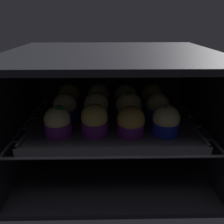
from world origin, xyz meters
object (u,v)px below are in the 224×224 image
at_px(muffin_row2_col2, 125,97).
at_px(muffin_row2_col1, 98,97).
at_px(muffin_row0_col3, 166,121).
at_px(muffin_row1_col1, 96,107).
at_px(muffin_row1_col0, 65,107).
at_px(muffin_row1_col2, 129,107).
at_px(muffin_row2_col3, 152,97).
at_px(muffin_row1_col3, 158,107).
at_px(muffin_row2_col0, 69,97).
at_px(muffin_row0_col0, 58,122).
at_px(muffin_row0_col2, 131,122).
at_px(muffin_row0_col1, 95,120).
at_px(baking_tray, 112,120).

bearing_deg(muffin_row2_col2, muffin_row2_col1, 177.97).
height_order(muffin_row0_col3, muffin_row1_col1, muffin_row1_col1).
xyz_separation_m(muffin_row1_col0, muffin_row2_col1, (0.10, 0.10, 0.00)).
height_order(muffin_row1_col2, muffin_row2_col3, muffin_row1_col2).
xyz_separation_m(muffin_row1_col3, muffin_row2_col0, (-0.29, 0.09, 0.00)).
bearing_deg(muffin_row0_col0, muffin_row0_col2, 0.08).
height_order(muffin_row0_col1, muffin_row2_col3, muffin_row0_col1).
bearing_deg(muffin_row0_col0, muffin_row2_col1, 63.03).
xyz_separation_m(muffin_row1_col1, muffin_row2_col1, (0.00, 0.10, -0.00)).
relative_size(baking_tray, muffin_row1_col2, 5.17).
distance_m(baking_tray, muffin_row1_col2, 0.07).
relative_size(muffin_row1_col2, muffin_row2_col3, 1.09).
xyz_separation_m(muffin_row0_col2, muffin_row2_col1, (-0.09, 0.19, 0.00)).
height_order(muffin_row0_col3, muffin_row2_col1, muffin_row2_col1).
xyz_separation_m(baking_tray, muffin_row1_col3, (0.14, -0.00, 0.04)).
distance_m(muffin_row0_col1, muffin_row0_col2, 0.10).
bearing_deg(muffin_row1_col2, muffin_row1_col3, 1.25).
bearing_deg(muffin_row0_col2, muffin_row0_col3, -0.28).
distance_m(muffin_row0_col0, muffin_row0_col1, 0.10).
height_order(muffin_row1_col1, muffin_row1_col2, muffin_row1_col2).
height_order(muffin_row0_col0, muffin_row2_col1, muffin_row0_col0).
bearing_deg(muffin_row1_col0, muffin_row2_col1, 44.43).
distance_m(muffin_row1_col2, muffin_row1_col3, 0.09).
height_order(muffin_row1_col3, muffin_row2_col2, same).
xyz_separation_m(muffin_row0_col1, muffin_row2_col3, (0.19, 0.19, -0.00)).
bearing_deg(muffin_row2_col0, muffin_row0_col1, -62.46).
xyz_separation_m(baking_tray, muffin_row0_col3, (0.14, -0.10, 0.04)).
bearing_deg(muffin_row2_col0, muffin_row1_col3, -18.21).
distance_m(baking_tray, muffin_row2_col0, 0.18).
bearing_deg(muffin_row1_col3, muffin_row2_col1, 152.18).
bearing_deg(muffin_row0_col2, muffin_row0_col1, 178.00).
xyz_separation_m(muffin_row1_col0, muffin_row2_col0, (-0.00, 0.09, 0.00)).
bearing_deg(muffin_row2_col3, muffin_row0_col1, -135.12).
bearing_deg(muffin_row0_col2, muffin_row2_col1, 115.57).
height_order(muffin_row0_col0, muffin_row2_col2, muffin_row0_col0).
distance_m(muffin_row0_col2, muffin_row2_col0, 0.27).
height_order(muffin_row1_col0, muffin_row2_col2, same).
bearing_deg(muffin_row2_col2, muffin_row1_col0, -154.21).
height_order(muffin_row2_col2, muffin_row2_col3, muffin_row2_col3).
distance_m(muffin_row0_col0, muffin_row0_col3, 0.29).
bearing_deg(muffin_row0_col2, muffin_row2_col0, 135.40).
relative_size(muffin_row0_col0, muffin_row0_col1, 1.00).
relative_size(muffin_row1_col2, muffin_row2_col0, 1.07).
distance_m(muffin_row2_col1, muffin_row2_col2, 0.09).
bearing_deg(muffin_row2_col1, muffin_row1_col1, -91.32).
relative_size(muffin_row0_col3, muffin_row2_col1, 0.98).
bearing_deg(muffin_row2_col1, muffin_row1_col2, -46.17).
height_order(baking_tray, muffin_row1_col3, muffin_row1_col3).
bearing_deg(baking_tray, muffin_row0_col2, -63.85).
height_order(muffin_row1_col1, muffin_row2_col1, same).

